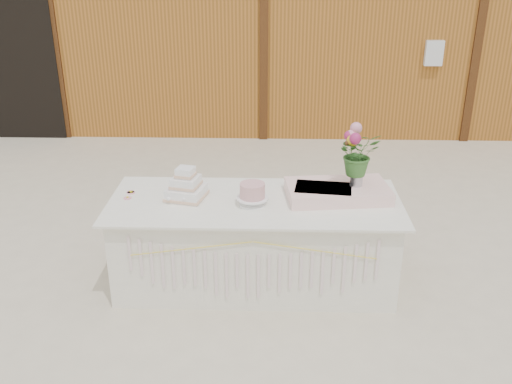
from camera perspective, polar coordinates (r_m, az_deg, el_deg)
ground at (r=5.04m, az=-0.10°, el=-8.91°), size 80.00×80.00×0.00m
barn at (r=10.30m, az=0.95°, el=17.77°), size 12.60×4.60×3.30m
cake_table at (r=4.84m, az=-0.11°, el=-5.06°), size 2.40×1.00×0.77m
wedding_cake at (r=4.73m, az=-7.00°, el=0.42°), size 0.36×0.36×0.27m
pink_cake_stand at (r=4.56m, az=-0.36°, el=-0.10°), size 0.26×0.26×0.19m
satin_runner at (r=4.77m, az=8.15°, el=0.07°), size 0.88×0.58×0.11m
flower_vase at (r=4.75m, az=10.02°, el=1.47°), size 0.10×0.10×0.14m
bouquet at (r=4.66m, az=10.23°, el=4.37°), size 0.39×0.36×0.37m
loose_flowers at (r=4.94m, az=-12.06°, el=0.06°), size 0.17×0.33×0.02m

